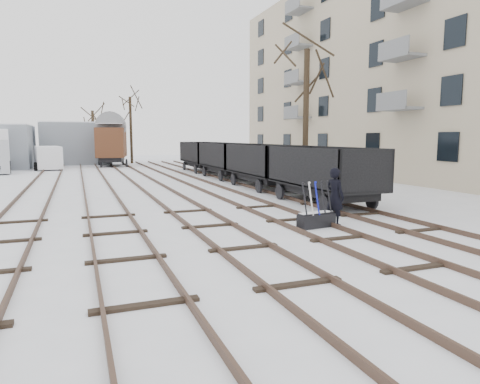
# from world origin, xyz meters

# --- Properties ---
(ground) EXTENTS (120.00, 120.00, 0.00)m
(ground) POSITION_xyz_m (0.00, 0.00, 0.00)
(ground) COLOR white
(ground) RESTS_ON ground
(tracks) EXTENTS (13.90, 52.00, 0.16)m
(tracks) POSITION_xyz_m (-0.00, 13.67, 0.07)
(tracks) COLOR black
(tracks) RESTS_ON ground
(apartment_block) EXTENTS (10.12, 45.00, 16.10)m
(apartment_block) POSITION_xyz_m (19.95, 14.00, 8.05)
(apartment_block) COLOR #C0AD93
(apartment_block) RESTS_ON ground
(shed_right) EXTENTS (7.00, 6.00, 4.50)m
(shed_right) POSITION_xyz_m (-4.00, 40.00, 2.25)
(shed_right) COLOR #8A939C
(shed_right) RESTS_ON ground
(ground_frame) EXTENTS (1.35, 0.60, 1.49)m
(ground_frame) POSITION_xyz_m (3.20, 1.67, 0.28)
(ground_frame) COLOR black
(ground_frame) RESTS_ON ground
(worker) EXTENTS (0.64, 0.81, 1.93)m
(worker) POSITION_xyz_m (3.95, 1.77, 0.97)
(worker) COLOR black
(worker) RESTS_ON ground
(freight_wagon_a) EXTENTS (2.44, 6.10, 2.49)m
(freight_wagon_a) POSITION_xyz_m (6.00, 5.83, 0.95)
(freight_wagon_a) COLOR black
(freight_wagon_a) RESTS_ON ground
(freight_wagon_b) EXTENTS (2.44, 6.10, 2.49)m
(freight_wagon_b) POSITION_xyz_m (6.00, 12.23, 0.95)
(freight_wagon_b) COLOR black
(freight_wagon_b) RESTS_ON ground
(freight_wagon_c) EXTENTS (2.44, 6.10, 2.49)m
(freight_wagon_c) POSITION_xyz_m (6.00, 18.63, 0.95)
(freight_wagon_c) COLOR black
(freight_wagon_c) RESTS_ON ground
(freight_wagon_d) EXTENTS (2.44, 6.10, 2.49)m
(freight_wagon_d) POSITION_xyz_m (6.00, 25.03, 0.95)
(freight_wagon_d) COLOR black
(freight_wagon_d) RESTS_ON ground
(box_van_wagon) EXTENTS (3.76, 5.91, 4.22)m
(box_van_wagon) POSITION_xyz_m (-0.65, 34.93, 2.46)
(box_van_wagon) COLOR black
(box_van_wagon) RESTS_ON ground
(panel_van) EXTENTS (2.62, 4.94, 2.08)m
(panel_van) POSITION_xyz_m (-6.44, 32.32, 1.08)
(panel_van) COLOR white
(panel_van) RESTS_ON ground
(tree_near) EXTENTS (0.30, 0.30, 7.41)m
(tree_near) POSITION_xyz_m (7.29, 9.70, 3.70)
(tree_near) COLOR black
(tree_near) RESTS_ON ground
(tree_far_left) EXTENTS (0.30, 0.30, 5.73)m
(tree_far_left) POSITION_xyz_m (-2.22, 38.95, 2.87)
(tree_far_left) COLOR black
(tree_far_left) RESTS_ON ground
(tree_far_right) EXTENTS (0.30, 0.30, 7.31)m
(tree_far_right) POSITION_xyz_m (1.74, 38.82, 3.65)
(tree_far_right) COLOR black
(tree_far_right) RESTS_ON ground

